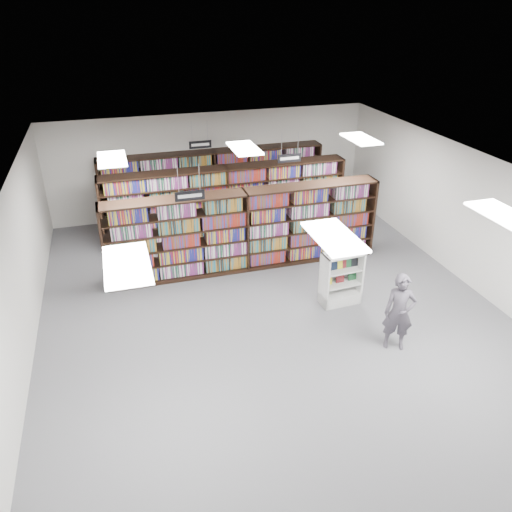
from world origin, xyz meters
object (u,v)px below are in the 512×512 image
object	(u,v)px
bookshelf_row_near	(245,230)
open_book	(338,251)
shopper	(399,312)
endcap_display	(340,285)

from	to	relation	value
bookshelf_row_near	open_book	size ratio (longest dim) A/B	11.19
shopper	bookshelf_row_near	bearing A→B (deg)	139.72
bookshelf_row_near	open_book	xyz separation A→B (m)	(1.54, -2.18, 0.25)
bookshelf_row_near	open_book	bearing A→B (deg)	-54.85
bookshelf_row_near	endcap_display	size ratio (longest dim) A/B	5.50
endcap_display	open_book	world-z (taller)	open_book
bookshelf_row_near	shopper	bearing A→B (deg)	-63.96
endcap_display	shopper	size ratio (longest dim) A/B	0.77
open_book	shopper	distance (m)	2.01
shopper	open_book	bearing A→B (deg)	127.21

